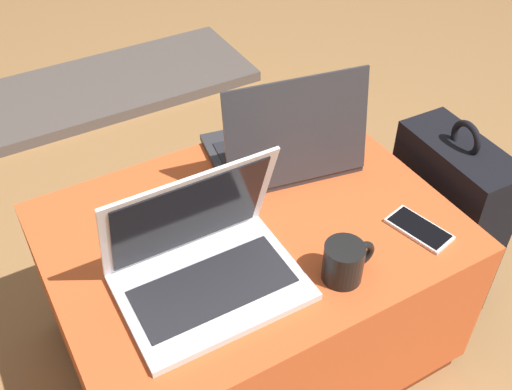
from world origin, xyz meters
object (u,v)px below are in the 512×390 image
cell_phone (419,229)px  laptop_far (285,145)px  laptop_near (204,262)px  backpack (444,222)px  coffee_mug (345,262)px

cell_phone → laptop_far: bearing=97.4°
laptop_near → backpack: (0.71, 0.02, -0.25)m
laptop_far → backpack: size_ratio=0.67×
laptop_far → coffee_mug: 0.38m
laptop_near → cell_phone: size_ratio=2.32×
laptop_near → coffee_mug: bearing=-27.3°
backpack → coffee_mug: backpack is taller
cell_phone → backpack: (0.25, 0.13, -0.21)m
coffee_mug → backpack: bearing=17.8°
laptop_far → coffee_mug: laptop_far is taller
laptop_near → coffee_mug: laptop_near is taller
laptop_near → backpack: bearing=2.2°
backpack → coffee_mug: 0.55m
backpack → cell_phone: bearing=119.1°
coffee_mug → cell_phone: bearing=6.1°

